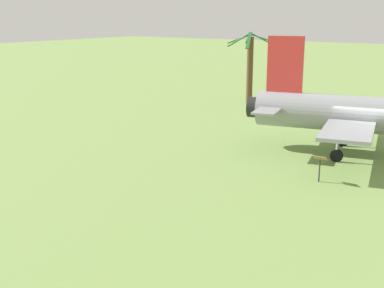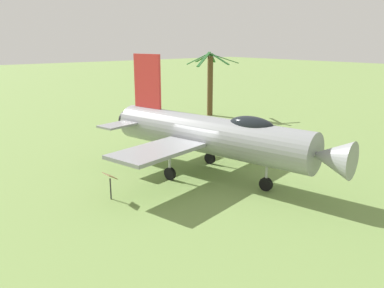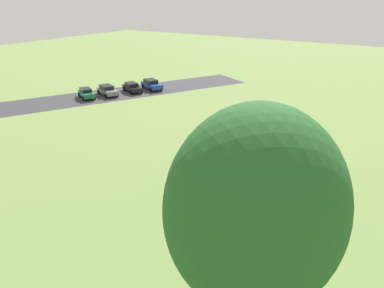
% 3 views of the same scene
% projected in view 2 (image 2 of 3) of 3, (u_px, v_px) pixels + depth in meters
% --- Properties ---
extents(ground_plane, '(200.00, 200.00, 0.00)m').
position_uv_depth(ground_plane, '(208.00, 176.00, 18.95)').
color(ground_plane, '#75934C').
extents(display_jet, '(12.41, 10.27, 5.69)m').
position_uv_depth(display_jet, '(214.00, 135.00, 18.20)').
color(display_jet, gray).
rests_on(display_jet, ground_plane).
extents(palm_tree, '(4.07, 4.03, 5.42)m').
position_uv_depth(palm_tree, '(210.00, 83.00, 33.49)').
color(palm_tree, brown).
rests_on(palm_tree, ground_plane).
extents(info_plaque, '(0.61, 0.41, 1.14)m').
position_uv_depth(info_plaque, '(110.00, 180.00, 15.92)').
color(info_plaque, '#333333').
rests_on(info_plaque, ground_plane).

